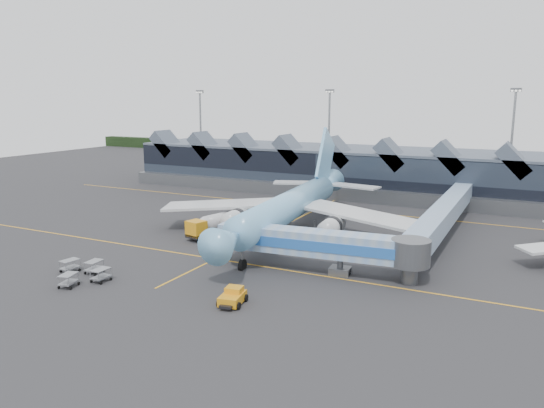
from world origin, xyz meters
The scene contains 10 objects.
ground centered at (0.00, 0.00, 0.00)m, with size 260.00×260.00×0.00m, color #28282B.
taxi_stripes centered at (0.00, 10.00, 0.01)m, with size 120.00×60.00×0.01m.
tree_line_far centered at (0.00, 110.00, 2.00)m, with size 260.00×4.00×4.00m, color black.
terminal centered at (-5.07, 47.35, 4.88)m, with size 90.00×22.25×12.52m.
light_masts centered at (21.00, 62.80, 12.49)m, with size 132.40×42.56×22.45m.
main_airliner centered at (3.56, 7.73, 4.57)m, with size 41.93×48.42×15.54m.
jet_bridge centered at (15.18, -6.75, 3.38)m, with size 25.15×5.85×5.09m.
fuel_truck centered at (-6.27, 1.85, 1.85)m, with size 4.55×9.89×3.30m.
pushback_tug centered at (9.75, -19.99, 0.73)m, with size 2.81×3.93×1.63m.
baggage_carts centered at (-9.42, -20.98, 0.83)m, with size 7.31×7.07×1.47m.
Camera 1 is at (35.71, -62.82, 20.23)m, focal length 35.00 mm.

